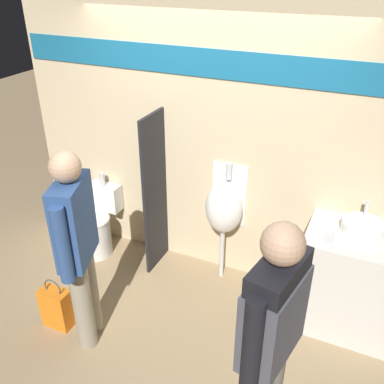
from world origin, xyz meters
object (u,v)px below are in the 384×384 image
person_in_vest (272,333)px  shopping_bag (57,307)px  toilet (96,227)px  urinal_near_counter (224,208)px  sink_basin (363,228)px  cell_phone (329,238)px  person_with_lanyard (78,245)px

person_in_vest → shopping_bag: size_ratio=3.46×
toilet → shopping_bag: 1.12m
urinal_near_counter → person_in_vest: 1.73m
sink_basin → cell_phone: bearing=-141.4°
person_with_lanyard → shopping_bag: size_ratio=3.42×
cell_phone → shopping_bag: cell_phone is taller
sink_basin → shopping_bag: size_ratio=0.65×
urinal_near_counter → toilet: bearing=-173.3°
person_in_vest → shopping_bag: person_in_vest is taller
shopping_bag → cell_phone: bearing=24.9°
person_in_vest → shopping_bag: bearing=92.4°
person_in_vest → sink_basin: bearing=-4.1°
sink_basin → toilet: (-2.61, -0.07, -0.67)m
sink_basin → shopping_bag: sink_basin is taller
toilet → person_in_vest: (2.25, -1.34, 0.71)m
urinal_near_counter → shopping_bag: 1.74m
cell_phone → toilet: 2.47m
person_with_lanyard → toilet: bearing=12.9°
person_in_vest → toilet: bearing=69.7°
person_in_vest → person_with_lanyard: (-1.58, 0.28, -0.06)m
sink_basin → person_in_vest: (-0.36, -1.40, 0.04)m
person_in_vest → person_with_lanyard: person_in_vest is taller
sink_basin → person_with_lanyard: 2.24m
sink_basin → shopping_bag: (-2.28, -1.13, -0.78)m
person_with_lanyard → shopping_bag: 0.83m
urinal_near_counter → person_with_lanyard: size_ratio=0.71×
urinal_near_counter → person_in_vest: bearing=-60.5°
cell_phone → person_in_vest: 1.23m
toilet → person_in_vest: size_ratio=0.49×
cell_phone → urinal_near_counter: 1.03m
sink_basin → toilet: sink_basin is taller
cell_phone → person_in_vest: bearing=-96.4°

